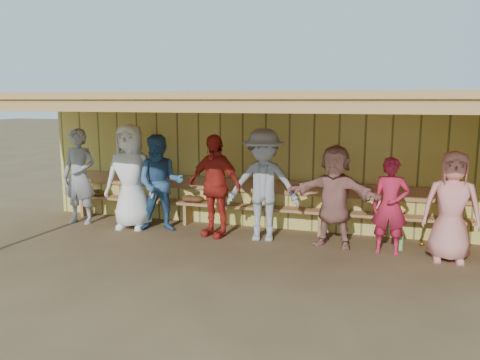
% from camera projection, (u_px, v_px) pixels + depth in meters
% --- Properties ---
extents(ground, '(90.00, 90.00, 0.00)m').
position_uv_depth(ground, '(234.00, 245.00, 7.79)').
color(ground, brown).
rests_on(ground, ground).
extents(player_a, '(0.70, 0.47, 1.86)m').
position_uv_depth(player_a, '(79.00, 176.00, 9.07)').
color(player_a, gray).
rests_on(player_a, ground).
extents(player_b, '(1.04, 0.76, 1.96)m').
position_uv_depth(player_b, '(131.00, 177.00, 8.71)').
color(player_b, white).
rests_on(player_b, ground).
extents(player_c, '(1.03, 0.90, 1.78)m').
position_uv_depth(player_c, '(160.00, 183.00, 8.55)').
color(player_c, '#325A8A').
rests_on(player_c, ground).
extents(player_d, '(1.14, 0.71, 1.81)m').
position_uv_depth(player_d, '(214.00, 186.00, 8.21)').
color(player_d, red).
rests_on(player_d, ground).
extents(player_e, '(1.32, 0.87, 1.92)m').
position_uv_depth(player_e, '(263.00, 185.00, 7.95)').
color(player_e, '#92939A').
rests_on(player_e, ground).
extents(player_f, '(1.62, 0.73, 1.68)m').
position_uv_depth(player_f, '(334.00, 196.00, 7.63)').
color(player_f, tan).
rests_on(player_f, ground).
extents(player_g, '(0.58, 0.40, 1.53)m').
position_uv_depth(player_g, '(390.00, 206.00, 7.28)').
color(player_g, '#B51D38').
rests_on(player_g, ground).
extents(player_h, '(0.82, 0.54, 1.67)m').
position_uv_depth(player_h, '(452.00, 207.00, 6.92)').
color(player_h, '#DC837B').
rests_on(player_h, ground).
extents(dugout_structure, '(8.80, 3.20, 2.50)m').
position_uv_depth(dugout_structure, '(267.00, 141.00, 8.04)').
color(dugout_structure, '#D9C55C').
rests_on(dugout_structure, ground).
extents(bench, '(7.60, 0.34, 0.93)m').
position_uv_depth(bench, '(252.00, 201.00, 8.75)').
color(bench, '#B07C4B').
rests_on(bench, ground).
extents(dugout_equipment, '(6.98, 0.62, 0.80)m').
position_uv_depth(dugout_equipment, '(201.00, 201.00, 8.91)').
color(dugout_equipment, gold).
rests_on(dugout_equipment, ground).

